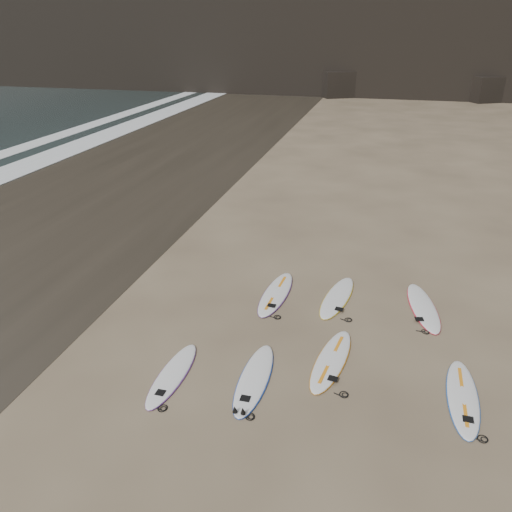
{
  "coord_description": "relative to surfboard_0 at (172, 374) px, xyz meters",
  "views": [
    {
      "loc": [
        -0.39,
        -8.97,
        6.78
      ],
      "look_at": [
        -3.24,
        1.98,
        1.5
      ],
      "focal_mm": 35.0,
      "sensor_mm": 36.0,
      "label": 1
    }
  ],
  "objects": [
    {
      "name": "surfboard_6",
      "position": [
        3.03,
        4.19,
        0.0
      ],
      "size": [
        1.01,
        2.55,
        0.09
      ],
      "primitive_type": "ellipsoid",
      "rotation": [
        0.0,
        0.0,
        -0.17
      ],
      "color": "white",
      "rests_on": "ground"
    },
    {
      "name": "wet_sand",
      "position": [
        -8.75,
        11.18,
        -0.04
      ],
      "size": [
        12.0,
        200.0,
        0.01
      ],
      "primitive_type": "cube",
      "color": "#383026",
      "rests_on": "ground"
    },
    {
      "name": "surfboard_5",
      "position": [
        1.37,
        3.96,
        0.01
      ],
      "size": [
        0.79,
        2.65,
        0.09
      ],
      "primitive_type": "ellipsoid",
      "rotation": [
        0.0,
        0.0,
        -0.06
      ],
      "color": "white",
      "rests_on": "ground"
    },
    {
      "name": "surfboard_3",
      "position": [
        5.88,
        0.8,
        0.0
      ],
      "size": [
        0.64,
        2.45,
        0.09
      ],
      "primitive_type": "ellipsoid",
      "rotation": [
        0.0,
        0.0,
        -0.02
      ],
      "color": "white",
      "rests_on": "ground"
    },
    {
      "name": "surfboard_7",
      "position": [
        5.27,
        4.23,
        0.01
      ],
      "size": [
        1.07,
        2.63,
        0.09
      ],
      "primitive_type": "ellipsoid",
      "rotation": [
        0.0,
        0.0,
        0.18
      ],
      "color": "white",
      "rests_on": "ground"
    },
    {
      "name": "surfboard_1",
      "position": [
        1.72,
        0.31,
        0.0
      ],
      "size": [
        0.61,
        2.46,
        0.09
      ],
      "primitive_type": "ellipsoid",
      "rotation": [
        0.0,
        0.0,
        0.01
      ],
      "color": "white",
      "rests_on": "ground"
    },
    {
      "name": "ground",
      "position": [
        4.25,
        1.18,
        -0.04
      ],
      "size": [
        240.0,
        240.0,
        0.0
      ],
      "primitive_type": "plane",
      "color": "#897559",
      "rests_on": "ground"
    },
    {
      "name": "surfboard_2",
      "position": [
        3.2,
        1.35,
        0.0
      ],
      "size": [
        0.98,
        2.54,
        0.09
      ],
      "primitive_type": "ellipsoid",
      "rotation": [
        0.0,
        0.0,
        -0.16
      ],
      "color": "white",
      "rests_on": "ground"
    },
    {
      "name": "surfboard_0",
      "position": [
        0.0,
        0.0,
        0.0
      ],
      "size": [
        0.59,
        2.27,
        0.08
      ],
      "primitive_type": "ellipsoid",
      "rotation": [
        0.0,
        0.0,
        -0.02
      ],
      "color": "white",
      "rests_on": "ground"
    }
  ]
}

